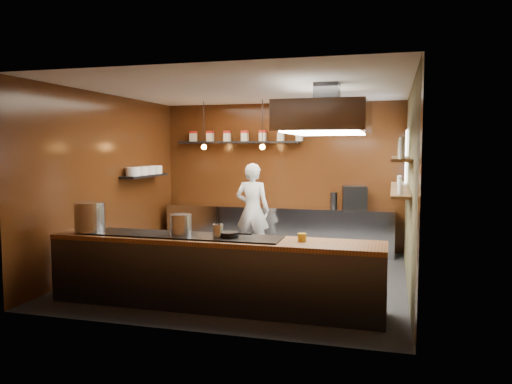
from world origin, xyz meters
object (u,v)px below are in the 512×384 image
(stockpot_small, at_px, (181,224))
(espresso_machine, at_px, (354,198))
(stockpot_large, at_px, (90,217))
(chef, at_px, (252,210))
(extractor_hood, at_px, (327,118))

(stockpot_small, xyz_separation_m, espresso_machine, (1.98, 3.72, 0.05))
(stockpot_large, distance_m, chef, 3.47)
(espresso_machine, bearing_deg, extractor_hood, -104.65)
(extractor_hood, distance_m, stockpot_large, 3.60)
(stockpot_large, bearing_deg, stockpot_small, 3.14)
(stockpot_large, bearing_deg, chef, 65.39)
(stockpot_large, distance_m, stockpot_small, 1.32)
(extractor_hood, relative_size, chef, 1.11)
(stockpot_large, height_order, chef, chef)
(extractor_hood, xyz_separation_m, stockpot_large, (-3.07, -1.28, -1.37))
(stockpot_large, height_order, stockpot_small, stockpot_large)
(stockpot_large, bearing_deg, extractor_hood, 22.55)
(stockpot_small, bearing_deg, espresso_machine, 61.97)
(espresso_machine, xyz_separation_m, chef, (-1.86, -0.65, -0.22))
(extractor_hood, height_order, stockpot_small, extractor_hood)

